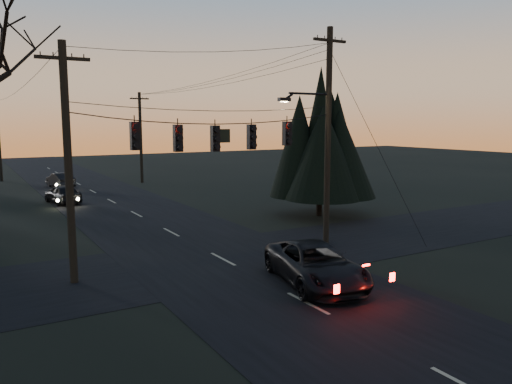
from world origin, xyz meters
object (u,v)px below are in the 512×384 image
evergreen_right (320,141)px  sedan_oncoming_a (63,194)px  utility_pole_right (326,243)px  utility_pole_far_l (2,181)px  utility_pole_far_r (142,182)px  utility_pole_left (74,283)px  suv_near (316,265)px  sedan_oncoming_b (60,180)px

evergreen_right → sedan_oncoming_a: evergreen_right is taller
utility_pole_right → utility_pole_far_l: utility_pole_right is taller
utility_pole_far_r → evergreen_right: (4.10, -22.17, 4.63)m
utility_pole_left → suv_near: 8.72m
suv_near → evergreen_right: bearing=64.8°
utility_pole_far_r → utility_pole_right: bearing=-90.0°
utility_pole_right → suv_near: utility_pole_right is taller
utility_pole_far_r → sedan_oncoming_b: 7.38m
utility_pole_left → evergreen_right: size_ratio=1.05×
utility_pole_far_l → sedan_oncoming_a: 17.42m
utility_pole_left → utility_pole_far_l: (0.00, 36.00, 0.00)m
utility_pole_far_r → utility_pole_far_l: 14.01m
sedan_oncoming_a → utility_pole_right: bearing=105.7°
utility_pole_left → sedan_oncoming_a: 19.04m
sedan_oncoming_b → evergreen_right: bearing=107.7°
utility_pole_far_l → suv_near: utility_pole_far_l is taller
utility_pole_right → suv_near: size_ratio=1.94×
utility_pole_far_l → sedan_oncoming_b: (4.15, -7.94, 0.65)m
utility_pole_right → sedan_oncoming_b: 29.01m
utility_pole_right → evergreen_right: bearing=54.9°
utility_pole_right → utility_pole_left: (-11.50, 0.00, 0.00)m
utility_pole_far_r → utility_pole_far_l: utility_pole_far_r is taller
utility_pole_left → sedan_oncoming_a: (2.80, 18.82, 0.68)m
suv_near → sedan_oncoming_b: 32.80m
utility_pole_right → sedan_oncoming_b: (-7.35, 28.06, 0.65)m
sedan_oncoming_b → suv_near: bearing=86.1°
utility_pole_far_r → utility_pole_far_l: (-11.50, 8.00, 0.00)m
utility_pole_left → suv_near: (7.38, -4.58, 0.72)m
utility_pole_left → sedan_oncoming_b: 28.37m
utility_pole_far_r → evergreen_right: bearing=-79.5°
utility_pole_left → evergreen_right: 17.28m
evergreen_right → utility_pole_right: bearing=-125.1°
sedan_oncoming_a → utility_pole_far_l: bearing=-89.9°
utility_pole_left → sedan_oncoming_b: bearing=81.6°
utility_pole_right → sedan_oncoming_b: utility_pole_right is taller
evergreen_right → suv_near: bearing=-128.3°
utility_pole_left → evergreen_right: bearing=20.5°
utility_pole_right → utility_pole_left: utility_pole_right is taller
utility_pole_right → suv_near: 6.20m
utility_pole_far_l → sedan_oncoming_b: bearing=-62.4°
utility_pole_far_r → sedan_oncoming_a: size_ratio=2.12×
utility_pole_right → utility_pole_far_l: size_ratio=1.25×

